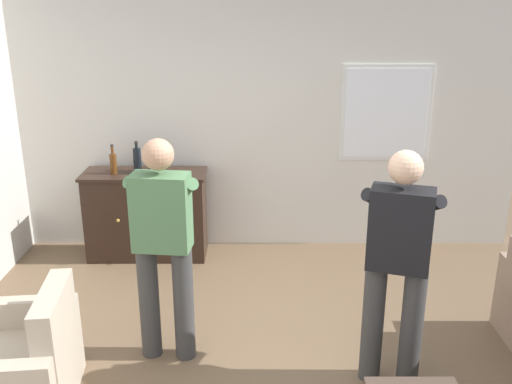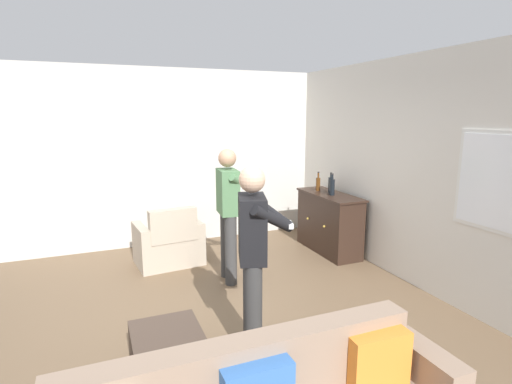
{
  "view_description": "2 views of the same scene",
  "coord_description": "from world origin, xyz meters",
  "px_view_note": "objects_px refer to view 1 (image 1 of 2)",
  "views": [
    {
      "loc": [
        -0.15,
        -3.18,
        2.56
      ],
      "look_at": [
        -0.14,
        0.65,
        1.26
      ],
      "focal_mm": 40.0,
      "sensor_mm": 36.0,
      "label": 1
    },
    {
      "loc": [
        3.78,
        -0.98,
        2.1
      ],
      "look_at": [
        -0.33,
        0.7,
        1.23
      ],
      "focal_mm": 28.0,
      "sensor_mm": 36.0,
      "label": 2
    }
  ],
  "objects_px": {
    "bottle_wine_green": "(137,159)",
    "bottle_liquor_amber": "(152,161)",
    "person_standing_right": "(397,259)",
    "armchair": "(24,371)",
    "bottle_spirits_clear": "(113,163)",
    "person_standing_left": "(163,240)",
    "sideboard_cabinet": "(146,215)"
  },
  "relations": [
    {
      "from": "bottle_wine_green",
      "to": "bottle_liquor_amber",
      "type": "height_order",
      "value": "bottle_liquor_amber"
    },
    {
      "from": "sideboard_cabinet",
      "to": "bottle_spirits_clear",
      "type": "distance_m",
      "value": 0.64
    },
    {
      "from": "person_standing_right",
      "to": "person_standing_left",
      "type": "bearing_deg",
      "value": 169.01
    },
    {
      "from": "bottle_spirits_clear",
      "to": "bottle_wine_green",
      "type": "bearing_deg",
      "value": 22.36
    },
    {
      "from": "bottle_liquor_amber",
      "to": "bottle_spirits_clear",
      "type": "height_order",
      "value": "bottle_liquor_amber"
    },
    {
      "from": "sideboard_cabinet",
      "to": "bottle_spirits_clear",
      "type": "bearing_deg",
      "value": -172.95
    },
    {
      "from": "armchair",
      "to": "sideboard_cabinet",
      "type": "xyz_separation_m",
      "value": [
        0.37,
        2.38,
        0.17
      ]
    },
    {
      "from": "bottle_wine_green",
      "to": "person_standing_right",
      "type": "bearing_deg",
      "value": -44.96
    },
    {
      "from": "bottle_spirits_clear",
      "to": "person_standing_right",
      "type": "relative_size",
      "value": 0.18
    },
    {
      "from": "bottle_spirits_clear",
      "to": "armchair",
      "type": "bearing_deg",
      "value": -91.86
    },
    {
      "from": "sideboard_cabinet",
      "to": "person_standing_left",
      "type": "height_order",
      "value": "person_standing_left"
    },
    {
      "from": "sideboard_cabinet",
      "to": "bottle_liquor_amber",
      "type": "bearing_deg",
      "value": -16.87
    },
    {
      "from": "bottle_liquor_amber",
      "to": "person_standing_right",
      "type": "relative_size",
      "value": 0.19
    },
    {
      "from": "bottle_wine_green",
      "to": "bottle_spirits_clear",
      "type": "relative_size",
      "value": 1.04
    },
    {
      "from": "bottle_wine_green",
      "to": "bottle_spirits_clear",
      "type": "bearing_deg",
      "value": -157.64
    },
    {
      "from": "person_standing_left",
      "to": "sideboard_cabinet",
      "type": "bearing_deg",
      "value": 104.87
    },
    {
      "from": "sideboard_cabinet",
      "to": "bottle_liquor_amber",
      "type": "height_order",
      "value": "bottle_liquor_amber"
    },
    {
      "from": "bottle_liquor_amber",
      "to": "bottle_spirits_clear",
      "type": "bearing_deg",
      "value": -178.93
    },
    {
      "from": "person_standing_left",
      "to": "person_standing_right",
      "type": "relative_size",
      "value": 1.0
    },
    {
      "from": "sideboard_cabinet",
      "to": "bottle_wine_green",
      "type": "distance_m",
      "value": 0.58
    },
    {
      "from": "person_standing_right",
      "to": "sideboard_cabinet",
      "type": "bearing_deg",
      "value": 134.82
    },
    {
      "from": "bottle_spirits_clear",
      "to": "person_standing_left",
      "type": "xyz_separation_m",
      "value": [
        0.76,
        -1.73,
        -0.08
      ]
    },
    {
      "from": "armchair",
      "to": "bottle_wine_green",
      "type": "bearing_deg",
      "value": 83.05
    },
    {
      "from": "armchair",
      "to": "bottle_spirits_clear",
      "type": "height_order",
      "value": "bottle_spirits_clear"
    },
    {
      "from": "armchair",
      "to": "bottle_liquor_amber",
      "type": "xyz_separation_m",
      "value": [
        0.46,
        2.35,
        0.74
      ]
    },
    {
      "from": "bottle_liquor_amber",
      "to": "bottle_spirits_clear",
      "type": "relative_size",
      "value": 1.08
    },
    {
      "from": "bottle_liquor_amber",
      "to": "person_standing_left",
      "type": "xyz_separation_m",
      "value": [
        0.37,
        -1.74,
        -0.1
      ]
    },
    {
      "from": "bottle_wine_green",
      "to": "person_standing_right",
      "type": "xyz_separation_m",
      "value": [
        2.13,
        -2.13,
        -0.09
      ]
    },
    {
      "from": "sideboard_cabinet",
      "to": "bottle_liquor_amber",
      "type": "distance_m",
      "value": 0.59
    },
    {
      "from": "person_standing_right",
      "to": "bottle_liquor_amber",
      "type": "bearing_deg",
      "value": 133.87
    },
    {
      "from": "bottle_wine_green",
      "to": "bottle_liquor_amber",
      "type": "distance_m",
      "value": 0.19
    },
    {
      "from": "sideboard_cabinet",
      "to": "person_standing_left",
      "type": "distance_m",
      "value": 1.89
    }
  ]
}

